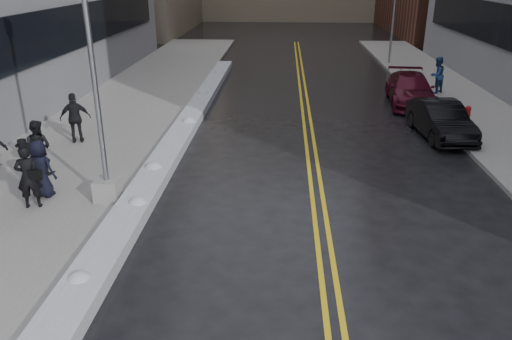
# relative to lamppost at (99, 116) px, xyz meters

# --- Properties ---
(ground) EXTENTS (160.00, 160.00, 0.00)m
(ground) POSITION_rel_lamppost_xyz_m (3.30, -2.00, -2.53)
(ground) COLOR black
(ground) RESTS_ON ground
(sidewalk_west) EXTENTS (5.50, 50.00, 0.15)m
(sidewalk_west) POSITION_rel_lamppost_xyz_m (-2.45, 8.00, -2.46)
(sidewalk_west) COLOR gray
(sidewalk_west) RESTS_ON ground
(sidewalk_east) EXTENTS (4.00, 50.00, 0.15)m
(sidewalk_east) POSITION_rel_lamppost_xyz_m (13.30, 8.00, -2.46)
(sidewalk_east) COLOR gray
(sidewalk_east) RESTS_ON ground
(lane_line_left) EXTENTS (0.12, 50.00, 0.01)m
(lane_line_left) POSITION_rel_lamppost_xyz_m (5.65, 8.00, -2.53)
(lane_line_left) COLOR gold
(lane_line_left) RESTS_ON ground
(lane_line_right) EXTENTS (0.12, 50.00, 0.01)m
(lane_line_right) POSITION_rel_lamppost_xyz_m (5.95, 8.00, -2.53)
(lane_line_right) COLOR gold
(lane_line_right) RESTS_ON ground
(snow_ridge) EXTENTS (0.90, 30.00, 0.34)m
(snow_ridge) POSITION_rel_lamppost_xyz_m (0.85, 6.00, -2.36)
(snow_ridge) COLOR silver
(snow_ridge) RESTS_ON ground
(lamppost) EXTENTS (0.65, 0.65, 7.62)m
(lamppost) POSITION_rel_lamppost_xyz_m (0.00, 0.00, 0.00)
(lamppost) COLOR gray
(lamppost) RESTS_ON sidewalk_west
(fire_hydrant) EXTENTS (0.26, 0.26, 0.73)m
(fire_hydrant) POSITION_rel_lamppost_xyz_m (12.30, 8.00, -1.98)
(fire_hydrant) COLOR maroon
(fire_hydrant) RESTS_ON sidewalk_east
(traffic_signal) EXTENTS (0.16, 0.20, 6.00)m
(traffic_signal) POSITION_rel_lamppost_xyz_m (11.80, 22.00, 0.87)
(traffic_signal) COLOR gray
(traffic_signal) RESTS_ON sidewalk_east
(pedestrian_fedora) EXTENTS (0.72, 0.57, 1.73)m
(pedestrian_fedora) POSITION_rel_lamppost_xyz_m (-1.87, -0.55, -1.52)
(pedestrian_fedora) COLOR black
(pedestrian_fedora) RESTS_ON sidewalk_west
(pedestrian_b) EXTENTS (0.91, 0.75, 1.71)m
(pedestrian_b) POSITION_rel_lamppost_xyz_m (-2.70, 1.76, -1.53)
(pedestrian_b) COLOR black
(pedestrian_b) RESTS_ON sidewalk_west
(pedestrian_c) EXTENTS (0.89, 0.68, 1.63)m
(pedestrian_c) POSITION_rel_lamppost_xyz_m (-1.86, 0.12, -1.57)
(pedestrian_c) COLOR black
(pedestrian_c) RESTS_ON sidewalk_west
(pedestrian_d) EXTENTS (1.15, 0.76, 1.82)m
(pedestrian_d) POSITION_rel_lamppost_xyz_m (-2.73, 4.76, -1.47)
(pedestrian_d) COLOR black
(pedestrian_d) RESTS_ON sidewalk_west
(pedestrian_east) EXTENTS (1.12, 1.09, 1.82)m
(pedestrian_east) POSITION_rel_lamppost_xyz_m (12.48, 13.38, -1.47)
(pedestrian_east) COLOR navy
(pedestrian_east) RESTS_ON sidewalk_east
(car_black) EXTENTS (1.80, 4.29, 1.38)m
(car_black) POSITION_rel_lamppost_xyz_m (10.80, 6.55, -1.84)
(car_black) COLOR black
(car_black) RESTS_ON ground
(car_maroon) EXTENTS (2.41, 5.06, 1.42)m
(car_maroon) POSITION_rel_lamppost_xyz_m (10.80, 11.59, -1.82)
(car_maroon) COLOR #440A1A
(car_maroon) RESTS_ON ground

